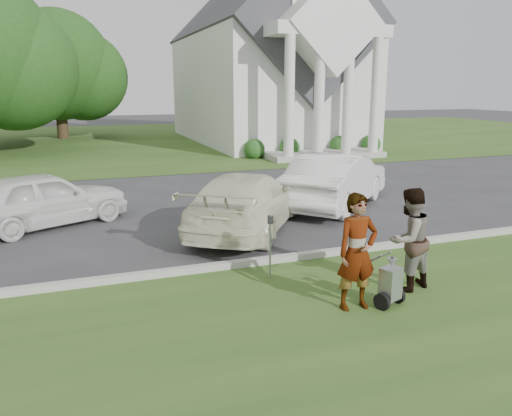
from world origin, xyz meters
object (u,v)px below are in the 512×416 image
person_left (357,253)px  car_b (44,199)px  tree_back (57,70)px  person_right (409,240)px  car_d (337,180)px  church (266,50)px  parking_meter_near (270,239)px  striping_cart (390,284)px  car_c (246,202)px

person_left → car_b: person_left is taller
tree_back → person_right: size_ratio=5.13×
person_left → person_right: person_left is taller
car_d → car_b: bearing=43.6°
church → person_left: 26.79m
person_left → tree_back: bearing=99.1°
church → car_b: church is taller
church → parking_meter_near: church is taller
person_right → car_b: bearing=-61.7°
striping_cart → person_left: person_left is taller
tree_back → parking_meter_near: size_ratio=7.51×
church → tree_back: size_ratio=2.51×
church → tree_back: church is taller
church → striping_cart: bearing=-106.5°
parking_meter_near → car_d: 6.40m
tree_back → person_right: (6.27, -31.54, -3.79)m
striping_cart → church: bearing=52.6°
car_b → car_c: (4.89, -2.15, 0.01)m
car_c → church: bearing=-77.8°
striping_cart → person_left: bearing=145.6°
striping_cart → car_c: (-0.76, 5.22, 0.35)m
church → striping_cart: church is taller
tree_back → car_d: size_ratio=1.90×
person_left → parking_meter_near: 1.92m
person_right → parking_meter_near: (-2.15, 1.32, -0.13)m
tree_back → car_d: (8.24, -25.32, -3.89)m
parking_meter_near → car_b: (-4.23, 5.52, -0.07)m
church → car_c: church is taller
tree_back → car_b: (-0.11, -24.70, -3.99)m
parking_meter_near → car_c: car_c is taller
car_b → striping_cart: bearing=-168.8°
car_b → car_c: bearing=-140.0°
tree_back → parking_meter_near: bearing=-82.2°
striping_cart → car_c: 5.29m
tree_back → person_left: tree_back is taller
car_b → car_d: car_d is taller
person_left → car_d: size_ratio=0.38×
car_b → car_d: 8.37m
striping_cart → parking_meter_near: (-1.42, 1.86, 0.41)m
church → tree_back: (-13.01, 6.87, -1.21)m
person_left → car_b: 8.84m
person_left → car_c: person_left is taller
tree_back → person_right: bearing=-78.8°
person_left → person_right: (1.30, 0.40, -0.04)m
person_right → car_c: (-1.49, 4.68, -0.19)m
car_b → car_d: bearing=-120.5°
tree_back → person_right: tree_back is taller
parking_meter_near → car_b: car_b is taller
car_c → car_d: size_ratio=1.02×
person_left → car_d: (3.28, 6.62, -0.14)m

